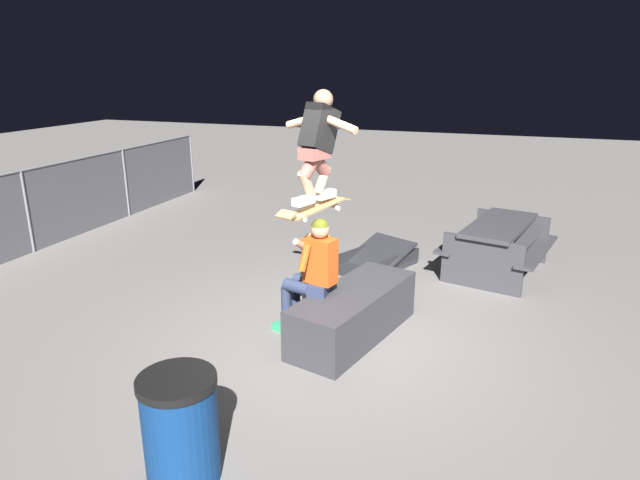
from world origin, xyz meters
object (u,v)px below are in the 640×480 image
(person_sitting_on_ledge, at_px, (311,270))
(picnic_table_back, at_px, (498,239))
(skateboard, at_px, (315,208))
(skater_airborne, at_px, (318,141))
(kicker_ramp, at_px, (372,262))
(ledge_box_main, at_px, (354,313))
(trash_bin, at_px, (181,428))

(person_sitting_on_ledge, bearing_deg, picnic_table_back, -33.41)
(skateboard, height_order, skater_airborne, skater_airborne)
(skateboard, bearing_deg, skater_airborne, -18.48)
(kicker_ramp, xyz_separation_m, picnic_table_back, (0.41, -1.76, 0.43))
(kicker_ramp, bearing_deg, skater_airborne, 179.49)
(ledge_box_main, relative_size, kicker_ramp, 1.24)
(ledge_box_main, bearing_deg, picnic_table_back, -28.01)
(skater_airborne, relative_size, picnic_table_back, 0.57)
(ledge_box_main, distance_m, skateboard, 1.29)
(skateboard, distance_m, kicker_ramp, 2.79)
(skateboard, xyz_separation_m, kicker_ramp, (2.40, -0.04, -1.43))
(skateboard, distance_m, picnic_table_back, 3.49)
(ledge_box_main, distance_m, person_sitting_on_ledge, 0.69)
(skater_airborne, bearing_deg, trash_bin, 175.97)
(ledge_box_main, bearing_deg, skater_airborne, 107.16)
(person_sitting_on_ledge, bearing_deg, skateboard, -106.40)
(person_sitting_on_ledge, height_order, skateboard, skateboard)
(skateboard, height_order, kicker_ramp, skateboard)
(person_sitting_on_ledge, height_order, trash_bin, person_sitting_on_ledge)
(person_sitting_on_ledge, xyz_separation_m, skateboard, (-0.01, -0.05, 0.71))
(trash_bin, bearing_deg, person_sitting_on_ledge, -2.58)
(skater_airborne, distance_m, picnic_table_back, 3.69)
(skateboard, relative_size, picnic_table_back, 0.53)
(skateboard, relative_size, trash_bin, 1.23)
(trash_bin, bearing_deg, picnic_table_back, -20.60)
(skater_airborne, bearing_deg, picnic_table_back, -32.86)
(trash_bin, bearing_deg, skater_airborne, -4.03)
(skateboard, xyz_separation_m, trash_bin, (-2.39, 0.15, -1.07))
(skater_airborne, xyz_separation_m, kicker_ramp, (2.35, -0.02, -2.11))
(picnic_table_back, bearing_deg, ledge_box_main, 151.99)
(ledge_box_main, relative_size, trash_bin, 2.14)
(picnic_table_back, relative_size, trash_bin, 2.33)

